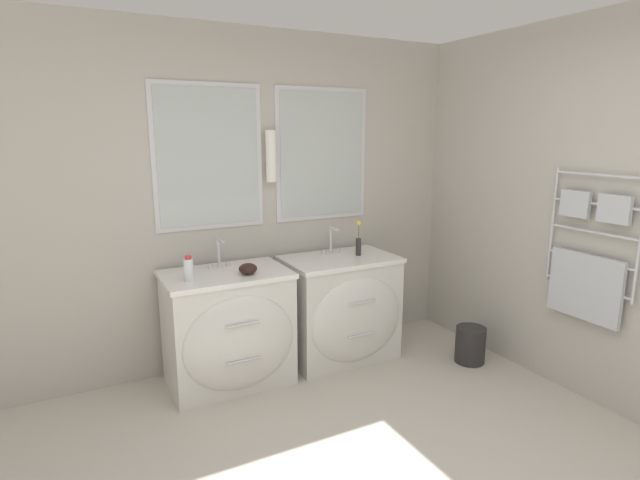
% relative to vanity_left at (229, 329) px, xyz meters
% --- Properties ---
extents(wall_back, '(5.46, 0.16, 2.60)m').
position_rel_vanity_left_xyz_m(wall_back, '(0.22, 0.39, 0.89)').
color(wall_back, '#B2ADA3').
rests_on(wall_back, ground_plane).
extents(wall_right, '(0.13, 4.43, 2.60)m').
position_rel_vanity_left_xyz_m(wall_right, '(2.17, -0.91, 0.87)').
color(wall_right, '#B2ADA3').
rests_on(wall_right, ground_plane).
extents(vanity_left, '(0.89, 0.65, 0.85)m').
position_rel_vanity_left_xyz_m(vanity_left, '(0.00, 0.00, 0.00)').
color(vanity_left, silver).
rests_on(vanity_left, ground_plane).
extents(vanity_right, '(0.89, 0.65, 0.85)m').
position_rel_vanity_left_xyz_m(vanity_right, '(0.95, 0.00, 0.00)').
color(vanity_right, silver).
rests_on(vanity_right, ground_plane).
extents(faucet_left, '(0.17, 0.14, 0.23)m').
position_rel_vanity_left_xyz_m(faucet_left, '(0.00, 0.17, 0.53)').
color(faucet_left, silver).
rests_on(faucet_left, vanity_left).
extents(faucet_right, '(0.17, 0.14, 0.23)m').
position_rel_vanity_left_xyz_m(faucet_right, '(0.95, 0.17, 0.53)').
color(faucet_right, silver).
rests_on(faucet_right, vanity_right).
extents(toiletry_bottle, '(0.07, 0.07, 0.18)m').
position_rel_vanity_left_xyz_m(toiletry_bottle, '(-0.28, -0.06, 0.50)').
color(toiletry_bottle, silver).
rests_on(toiletry_bottle, vanity_left).
extents(amenity_bowl, '(0.13, 0.13, 0.08)m').
position_rel_vanity_left_xyz_m(amenity_bowl, '(0.13, -0.08, 0.46)').
color(amenity_bowl, black).
rests_on(amenity_bowl, vanity_left).
extents(flower_vase, '(0.05, 0.05, 0.29)m').
position_rel_vanity_left_xyz_m(flower_vase, '(1.11, 0.03, 0.53)').
color(flower_vase, '#332D2D').
rests_on(flower_vase, vanity_right).
extents(waste_bin, '(0.24, 0.24, 0.29)m').
position_rel_vanity_left_xyz_m(waste_bin, '(1.83, -0.56, -0.28)').
color(waste_bin, '#282626').
rests_on(waste_bin, ground_plane).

